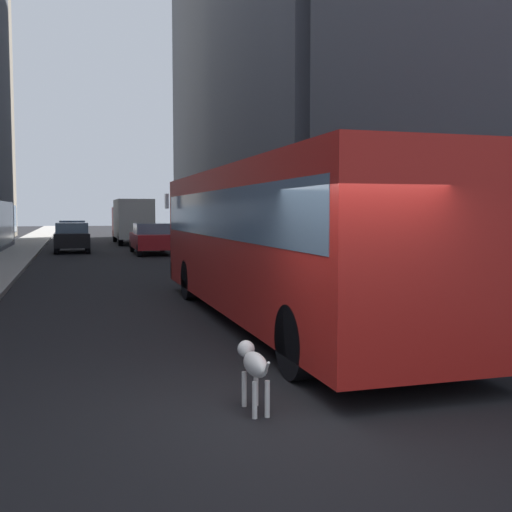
# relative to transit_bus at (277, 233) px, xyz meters

# --- Properties ---
(ground_plane) EXTENTS (120.00, 120.00, 0.00)m
(ground_plane) POSITION_rel_transit_bus_xyz_m (-1.20, 29.80, -1.78)
(ground_plane) COLOR black
(sidewalk_left) EXTENTS (2.40, 110.00, 0.15)m
(sidewalk_left) POSITION_rel_transit_bus_xyz_m (-6.90, 29.80, -1.70)
(sidewalk_left) COLOR #9E9991
(sidewalk_left) RESTS_ON ground
(sidewalk_right) EXTENTS (2.40, 110.00, 0.15)m
(sidewalk_right) POSITION_rel_transit_bus_xyz_m (4.50, 29.80, -1.70)
(sidewalk_right) COLOR #ADA89E
(sidewalk_right) RESTS_ON ground
(building_right_far) EXTENTS (10.45, 15.53, 33.67)m
(building_right_far) POSITION_rel_transit_bus_xyz_m (10.70, 40.06, 15.05)
(building_right_far) COLOR #4C515B
(building_right_far) RESTS_ON ground
(transit_bus) EXTENTS (2.78, 11.53, 3.05)m
(transit_bus) POSITION_rel_transit_bus_xyz_m (0.00, 0.00, 0.00)
(transit_bus) COLOR red
(transit_bus) RESTS_ON ground
(car_yellow_taxi) EXTENTS (1.74, 4.74, 1.62)m
(car_yellow_taxi) POSITION_rel_transit_bus_xyz_m (1.60, 42.54, -0.95)
(car_yellow_taxi) COLOR yellow
(car_yellow_taxi) RESTS_ON ground
(car_red_coupe) EXTENTS (1.88, 4.75, 1.62)m
(car_red_coupe) POSITION_rel_transit_bus_xyz_m (0.00, 20.67, -0.95)
(car_red_coupe) COLOR red
(car_red_coupe) RESTS_ON ground
(car_black_suv) EXTENTS (1.83, 4.00, 1.62)m
(car_black_suv) POSITION_rel_transit_bus_xyz_m (-4.00, 23.34, -0.96)
(car_black_suv) COLOR black
(car_black_suv) RESTS_ON ground
(car_blue_hatchback) EXTENTS (1.82, 4.46, 1.62)m
(car_blue_hatchback) POSITION_rel_transit_bus_xyz_m (-4.00, 32.58, -0.95)
(car_blue_hatchback) COLOR #4C6BB7
(car_blue_hatchback) RESTS_ON ground
(box_truck) EXTENTS (2.30, 7.50, 3.05)m
(box_truck) POSITION_rel_transit_bus_xyz_m (0.00, 31.60, -0.11)
(box_truck) COLOR #A51919
(box_truck) RESTS_ON ground
(dalmatian_dog) EXTENTS (0.22, 0.96, 0.72)m
(dalmatian_dog) POSITION_rel_transit_bus_xyz_m (-2.02, -5.18, -1.26)
(dalmatian_dog) COLOR white
(dalmatian_dog) RESTS_ON ground
(pedestrian_with_handbag) EXTENTS (0.45, 0.34, 1.69)m
(pedestrian_with_handbag) POSITION_rel_transit_bus_xyz_m (4.87, 4.50, -0.76)
(pedestrian_with_handbag) COLOR #1E1E2D
(pedestrian_with_handbag) RESTS_ON sidewalk_right
(traffic_light_near) EXTENTS (0.24, 0.41, 3.40)m
(traffic_light_near) POSITION_rel_transit_bus_xyz_m (3.70, -1.77, 0.66)
(traffic_light_near) COLOR black
(traffic_light_near) RESTS_ON sidewalk_right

